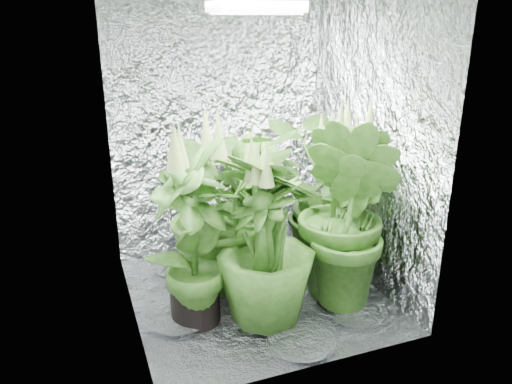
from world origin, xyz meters
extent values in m
plane|color=silver|center=(0.00, 0.00, 0.00)|extent=(1.60, 1.60, 0.00)
cube|color=silver|center=(0.00, 0.80, 1.00)|extent=(1.60, 0.02, 2.00)
cube|color=silver|center=(0.00, -0.80, 1.00)|extent=(1.60, 0.02, 2.00)
cube|color=silver|center=(-0.80, 0.00, 1.00)|extent=(0.02, 1.60, 2.00)
cube|color=silver|center=(0.80, 0.00, 1.00)|extent=(0.02, 1.60, 2.00)
cube|color=gray|center=(0.00, 0.00, 1.83)|extent=(0.50, 0.30, 0.08)
cube|color=white|center=(0.00, 0.00, 1.79)|extent=(0.46, 0.26, 0.01)
cylinder|color=black|center=(-0.15, 0.21, 0.14)|extent=(0.32, 0.32, 0.29)
cylinder|color=#4B371B|center=(-0.15, 0.21, 0.27)|extent=(0.30, 0.30, 0.03)
imported|color=#1C4111|center=(-0.15, 0.21, 0.59)|extent=(1.27, 1.27, 1.10)
cone|color=olive|center=(-0.15, 0.21, 1.07)|extent=(0.10, 0.10, 0.29)
cylinder|color=black|center=(0.09, 0.64, 0.11)|extent=(0.25, 0.25, 0.23)
cylinder|color=#4B371B|center=(0.09, 0.64, 0.21)|extent=(0.23, 0.23, 0.03)
imported|color=#1C4111|center=(0.09, 0.64, 0.47)|extent=(0.65, 0.65, 0.89)
cone|color=olive|center=(0.09, 0.64, 0.86)|extent=(0.08, 0.08, 0.23)
cylinder|color=black|center=(0.08, 0.37, 0.14)|extent=(0.31, 0.31, 0.28)
cylinder|color=#4B371B|center=(0.08, 0.37, 0.27)|extent=(0.29, 0.29, 0.03)
imported|color=#1C4111|center=(0.08, 0.37, 0.50)|extent=(0.61, 0.61, 0.94)
cone|color=olive|center=(0.08, 0.37, 0.90)|extent=(0.10, 0.10, 0.28)
cylinder|color=black|center=(-0.05, -0.31, 0.12)|extent=(0.28, 0.28, 0.25)
cylinder|color=#4B371B|center=(-0.05, -0.31, 0.23)|extent=(0.26, 0.26, 0.03)
imported|color=#1C4111|center=(-0.05, -0.31, 0.56)|extent=(0.83, 0.83, 1.05)
cone|color=olive|center=(-0.05, -0.31, 1.02)|extent=(0.09, 0.09, 0.25)
cylinder|color=black|center=(0.62, 0.13, 0.14)|extent=(0.31, 0.31, 0.28)
cylinder|color=#4B371B|center=(0.62, 0.13, 0.27)|extent=(0.29, 0.29, 0.03)
imported|color=#1C4111|center=(0.62, 0.13, 0.56)|extent=(1.02, 1.02, 1.05)
cone|color=olive|center=(0.62, 0.13, 1.02)|extent=(0.10, 0.10, 0.28)
cylinder|color=black|center=(-0.45, -0.16, 0.13)|extent=(0.30, 0.30, 0.27)
cylinder|color=#4B371B|center=(-0.45, -0.16, 0.25)|extent=(0.28, 0.28, 0.03)
imported|color=#1C4111|center=(-0.45, -0.16, 0.60)|extent=(0.73, 0.73, 1.14)
cone|color=olive|center=(-0.45, -0.16, 1.10)|extent=(0.10, 0.10, 0.27)
cylinder|color=black|center=(0.49, -0.29, 0.14)|extent=(0.32, 0.32, 0.29)
cylinder|color=#4B371B|center=(0.49, -0.29, 0.27)|extent=(0.30, 0.30, 0.03)
imported|color=#1C4111|center=(0.49, -0.29, 0.64)|extent=(0.81, 0.81, 1.22)
cone|color=olive|center=(0.49, -0.29, 1.18)|extent=(0.10, 0.10, 0.29)
cylinder|color=black|center=(0.62, 0.55, 0.04)|extent=(0.15, 0.15, 0.09)
cylinder|color=black|center=(0.62, 0.55, 0.22)|extent=(0.14, 0.14, 0.11)
cylinder|color=#4C4C51|center=(0.55, 0.57, 0.22)|extent=(0.11, 0.32, 0.33)
torus|color=#4C4C51|center=(0.55, 0.57, 0.22)|extent=(0.11, 0.33, 0.34)
cube|color=white|center=(0.01, -0.34, 0.30)|extent=(0.05, 0.04, 0.08)
camera|label=1|loc=(-1.04, -2.76, 1.78)|focal=35.00mm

